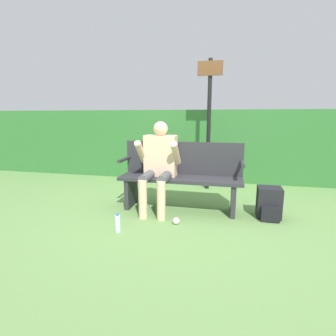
{
  "coord_description": "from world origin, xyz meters",
  "views": [
    {
      "loc": [
        0.62,
        -3.47,
        1.29
      ],
      "look_at": [
        -0.15,
        -0.1,
        0.61
      ],
      "focal_mm": 28.0,
      "sensor_mm": 36.0,
      "label": 1
    }
  ],
  "objects_px": {
    "park_bench": "(181,175)",
    "water_bottle": "(118,223)",
    "backpack": "(269,203)",
    "person_seated": "(159,162)",
    "signpost": "(209,116)",
    "parked_car": "(282,129)"
  },
  "relations": [
    {
      "from": "park_bench",
      "to": "water_bottle",
      "type": "bearing_deg",
      "value": -120.5
    },
    {
      "from": "water_bottle",
      "to": "person_seated",
      "type": "bearing_deg",
      "value": 71.76
    },
    {
      "from": "park_bench",
      "to": "person_seated",
      "type": "xyz_separation_m",
      "value": [
        -0.29,
        -0.13,
        0.2
      ]
    },
    {
      "from": "parked_car",
      "to": "park_bench",
      "type": "bearing_deg",
      "value": 178.58
    },
    {
      "from": "person_seated",
      "to": "signpost",
      "type": "xyz_separation_m",
      "value": [
        0.57,
        1.26,
        0.61
      ]
    },
    {
      "from": "park_bench",
      "to": "person_seated",
      "type": "relative_size",
      "value": 1.37
    },
    {
      "from": "backpack",
      "to": "park_bench",
      "type": "bearing_deg",
      "value": 175.3
    },
    {
      "from": "person_seated",
      "to": "signpost",
      "type": "relative_size",
      "value": 0.55
    },
    {
      "from": "park_bench",
      "to": "backpack",
      "type": "relative_size",
      "value": 4.23
    },
    {
      "from": "water_bottle",
      "to": "signpost",
      "type": "height_order",
      "value": "signpost"
    },
    {
      "from": "backpack",
      "to": "water_bottle",
      "type": "distance_m",
      "value": 1.93
    },
    {
      "from": "park_bench",
      "to": "water_bottle",
      "type": "relative_size",
      "value": 7.72
    },
    {
      "from": "parked_car",
      "to": "water_bottle",
      "type": "bearing_deg",
      "value": 177.42
    },
    {
      "from": "park_bench",
      "to": "signpost",
      "type": "bearing_deg",
      "value": 75.98
    },
    {
      "from": "signpost",
      "to": "person_seated",
      "type": "bearing_deg",
      "value": -114.37
    },
    {
      "from": "signpost",
      "to": "water_bottle",
      "type": "bearing_deg",
      "value": -112.02
    },
    {
      "from": "person_seated",
      "to": "backpack",
      "type": "relative_size",
      "value": 3.08
    },
    {
      "from": "water_bottle",
      "to": "signpost",
      "type": "relative_size",
      "value": 0.1
    },
    {
      "from": "backpack",
      "to": "parked_car",
      "type": "bearing_deg",
      "value": 79.1
    },
    {
      "from": "water_bottle",
      "to": "parked_car",
      "type": "distance_m",
      "value": 13.26
    },
    {
      "from": "park_bench",
      "to": "signpost",
      "type": "xyz_separation_m",
      "value": [
        0.28,
        1.13,
        0.81
      ]
    },
    {
      "from": "parked_car",
      "to": "signpost",
      "type": "bearing_deg",
      "value": 178.32
    }
  ]
}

